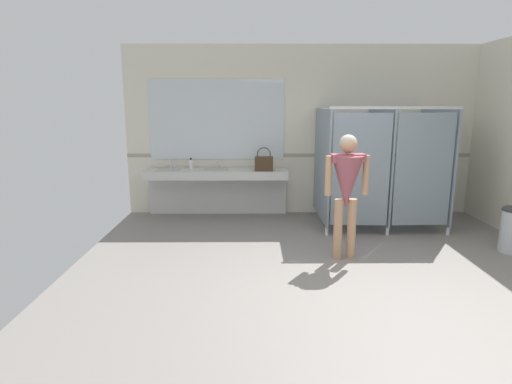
# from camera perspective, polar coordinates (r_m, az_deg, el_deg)

# --- Properties ---
(ground_plane) EXTENTS (6.41, 6.90, 0.10)m
(ground_plane) POSITION_cam_1_polar(r_m,az_deg,el_deg) (4.93, 11.27, -12.56)
(ground_plane) COLOR gray
(wall_back) EXTENTS (6.41, 0.12, 2.94)m
(wall_back) POSITION_cam_1_polar(r_m,az_deg,el_deg) (7.68, 6.92, 8.10)
(wall_back) COLOR beige
(wall_back) RESTS_ON ground_plane
(wall_back_tile_band) EXTENTS (6.41, 0.01, 0.06)m
(wall_back_tile_band) POSITION_cam_1_polar(r_m,az_deg,el_deg) (7.66, 6.91, 4.91)
(wall_back_tile_band) COLOR #9E937F
(wall_back_tile_band) RESTS_ON wall_back
(vanity_counter) EXTENTS (2.45, 0.55, 0.95)m
(vanity_counter) POSITION_cam_1_polar(r_m,az_deg,el_deg) (7.48, -5.27, 1.41)
(vanity_counter) COLOR silver
(vanity_counter) RESTS_ON ground_plane
(mirror_panel) EXTENTS (2.35, 0.02, 1.38)m
(mirror_panel) POSITION_cam_1_polar(r_m,az_deg,el_deg) (7.56, -5.30, 9.64)
(mirror_panel) COLOR silver
(mirror_panel) RESTS_ON wall_back
(bathroom_stalls) EXTENTS (1.91, 1.42, 1.92)m
(bathroom_stalls) POSITION_cam_1_polar(r_m,az_deg,el_deg) (7.00, 16.55, 3.47)
(bathroom_stalls) COLOR gray
(bathroom_stalls) RESTS_ON ground_plane
(person_standing) EXTENTS (0.56, 0.45, 1.59)m
(person_standing) POSITION_cam_1_polar(r_m,az_deg,el_deg) (5.43, 12.07, 1.31)
(person_standing) COLOR tan
(person_standing) RESTS_ON ground_plane
(handbag) EXTENTS (0.31, 0.11, 0.40)m
(handbag) POSITION_cam_1_polar(r_m,az_deg,el_deg) (7.18, 1.05, 3.93)
(handbag) COLOR #3F2D1E
(handbag) RESTS_ON vanity_counter
(soap_dispenser) EXTENTS (0.07, 0.07, 0.19)m
(soap_dispenser) POSITION_cam_1_polar(r_m,az_deg,el_deg) (7.57, -8.72, 3.75)
(soap_dispenser) COLOR white
(soap_dispenser) RESTS_ON vanity_counter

